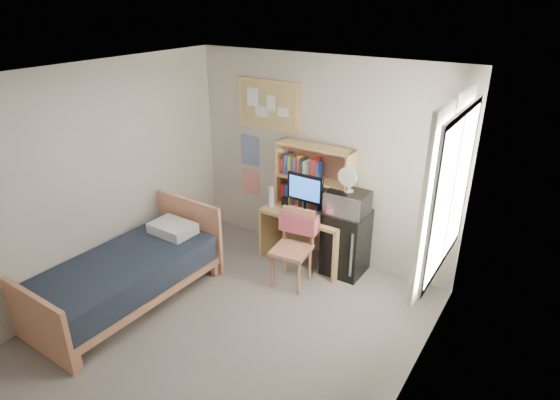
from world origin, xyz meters
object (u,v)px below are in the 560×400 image
Objects in this scene: mini_fridge at (346,242)px; speaker_right at (326,213)px; bulletin_board at (269,105)px; monitor at (305,194)px; microwave at (348,202)px; speaker_left at (285,203)px; desk_chair at (291,250)px; bed at (126,280)px; desk at (306,236)px; desk_fan at (349,181)px.

speaker_right is at bearing -155.77° from mini_fridge.
bulletin_board is at bearing 162.88° from speaker_right.
monitor reaches higher than microwave.
speaker_left is (-0.30, 0.01, -0.18)m from monitor.
mini_fridge is at bearing 48.06° from desk_chair.
monitor reaches higher than speaker_right.
microwave is (1.30, -0.27, -0.96)m from bulletin_board.
mini_fridge is at bearing 48.63° from bed.
microwave is at bearing 47.16° from desk_chair.
desk is 7.31× the size of speaker_left.
speaker_left is at bearing -174.47° from desk_fan.
desk_fan reaches higher than speaker_right.
desk_chair is 0.88m from microwave.
speaker_left is at bearing -180.00° from monitor.
desk_chair reaches higher than desk.
mini_fridge is (0.43, 0.60, -0.05)m from desk_chair.
speaker_left is (0.96, 1.82, 0.50)m from bed.
speaker_right is at bearing 62.94° from desk_chair.
monitor is at bearing -171.09° from desk_fan.
microwave is at bearing 3.26° from desk.
speaker_left is at bearing -168.69° from desk.
microwave is at bearing -90.00° from mini_fridge.
bed is (-1.26, -1.88, -0.08)m from desk.
desk_fan reaches higher than mini_fridge.
bulletin_board reaches higher than mini_fridge.
desk_fan is at bearing -11.55° from bulletin_board.
bulletin_board is 3.36× the size of desk_fan.
microwave reaches higher than speaker_right.
speaker_right is (0.18, 0.50, 0.33)m from desk_chair.
speaker_right reaches higher than desk.
speaker_right is (-0.24, -0.11, 0.38)m from mini_fridge.
monitor is (-0.54, -0.10, 0.55)m from mini_fridge.
desk_chair is 1.97× the size of microwave.
bulletin_board is 6.10× the size of speaker_left.
monitor is (1.26, 1.82, 0.69)m from bed.
mini_fridge is 1.74× the size of microwave.
bed is at bearing -102.93° from bulletin_board.
desk is 2.16× the size of monitor.
speaker_right is at bearing -18.34° from bulletin_board.
mini_fridge reaches higher than bed.
bulletin_board is at bearing 129.19° from desk_chair.
bed is (-1.37, -1.31, -0.19)m from desk_chair.
monitor is 3.39× the size of speaker_left.
microwave is (0.84, 0.07, 0.18)m from speaker_left.
desk_fan is (1.30, -0.27, -0.68)m from bulletin_board.
desk_fan is (0.43, 0.58, 0.77)m from desk_chair.
desk_fan is at bearing 6.17° from speaker_left.
bed is at bearing -132.64° from mini_fridge.
mini_fridge reaches higher than desk.
bulletin_board is 0.47× the size of bed.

